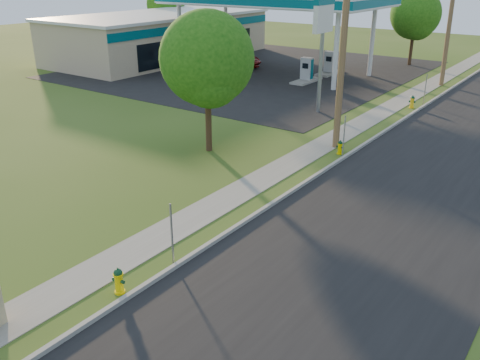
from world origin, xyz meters
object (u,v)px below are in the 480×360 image
object	(u,v)px
hydrant_mid	(340,147)
hydrant_far	(412,102)
fuel_pump_sw	(243,56)
car_red	(234,59)
fuel_pump_ne	(307,73)
utility_pole_far	(450,20)
fuel_pump_nw	(217,61)
hydrant_near	(119,281)
tree_verge	(208,63)
tree_back	(166,6)
tree_lot	(416,16)
price_pylon	(323,21)
fuel_pump_se	(330,66)
utility_pole_mid	(343,46)

from	to	relation	value
hydrant_mid	hydrant_far	world-z (taller)	hydrant_far
fuel_pump_sw	car_red	distance (m)	2.01
fuel_pump_ne	car_red	world-z (taller)	fuel_pump_ne
utility_pole_far	fuel_pump_ne	distance (m)	10.99
fuel_pump_nw	hydrant_near	world-z (taller)	fuel_pump_nw
fuel_pump_sw	fuel_pump_ne	bearing A→B (deg)	-23.96
tree_verge	tree_back	xyz separation A→B (m)	(-28.28, 26.92, -0.01)
tree_back	hydrant_near	world-z (taller)	tree_back
tree_lot	hydrant_far	xyz separation A→B (m)	(5.31, -15.35, -3.94)
tree_lot	price_pylon	bearing A→B (deg)	-87.40
hydrant_far	utility_pole_far	bearing A→B (deg)	93.62
utility_pole_far	car_red	bearing A→B (deg)	-170.38
fuel_pump_ne	hydrant_far	xyz separation A→B (m)	(9.41, -3.10, -0.32)
fuel_pump_se	fuel_pump_ne	bearing A→B (deg)	-90.00
utility_pole_far	tree_lot	size ratio (longest dim) A/B	1.41
fuel_pump_se	utility_pole_far	bearing A→B (deg)	6.41
car_red	hydrant_mid	bearing A→B (deg)	-133.99
price_pylon	tree_back	distance (m)	33.86
fuel_pump_sw	fuel_pump_se	world-z (taller)	same
fuel_pump_sw	tree_back	world-z (taller)	tree_back
utility_pole_mid	tree_back	distance (m)	40.10
fuel_pump_nw	hydrant_mid	size ratio (longest dim) A/B	4.60
utility_pole_far	fuel_pump_sw	distance (m)	18.39
tree_verge	tree_back	bearing A→B (deg)	136.41
price_pylon	fuel_pump_ne	bearing A→B (deg)	123.69
utility_pole_mid	fuel_pump_sw	world-z (taller)	utility_pole_mid
price_pylon	hydrant_near	world-z (taller)	price_pylon
utility_pole_far	tree_verge	world-z (taller)	utility_pole_far
price_pylon	tree_back	world-z (taller)	price_pylon
utility_pole_far	fuel_pump_se	distance (m)	9.84
fuel_pump_sw	hydrant_far	xyz separation A→B (m)	(18.41, -7.10, -0.32)
price_pylon	tree_lot	size ratio (longest dim) A/B	1.02
utility_pole_mid	car_red	bearing A→B (deg)	139.39
fuel_pump_sw	price_pylon	size ratio (longest dim) A/B	0.47
tree_back	fuel_pump_se	bearing A→B (deg)	-13.41
tree_lot	utility_pole_far	bearing A→B (deg)	-56.50
utility_pole_mid	hydrant_mid	size ratio (longest dim) A/B	14.08
fuel_pump_nw	hydrant_mid	bearing A→B (deg)	-36.74
utility_pole_far	tree_verge	distance (m)	22.68
hydrant_near	tree_lot	bearing A→B (deg)	97.80
fuel_pump_se	tree_lot	bearing A→B (deg)	63.56
utility_pole_far	hydrant_far	distance (m)	9.23
fuel_pump_sw	tree_lot	size ratio (longest dim) A/B	0.47
fuel_pump_se	tree_back	size ratio (longest dim) A/B	0.48
fuel_pump_ne	fuel_pump_sw	distance (m)	9.85
price_pylon	tree_verge	distance (m)	9.77
utility_pole_far	price_pylon	xyz separation A→B (m)	(-3.90, -12.50, 0.63)
fuel_pump_se	hydrant_far	world-z (taller)	fuel_pump_se
utility_pole_far	tree_lot	world-z (taller)	utility_pole_far
fuel_pump_ne	tree_lot	distance (m)	13.41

